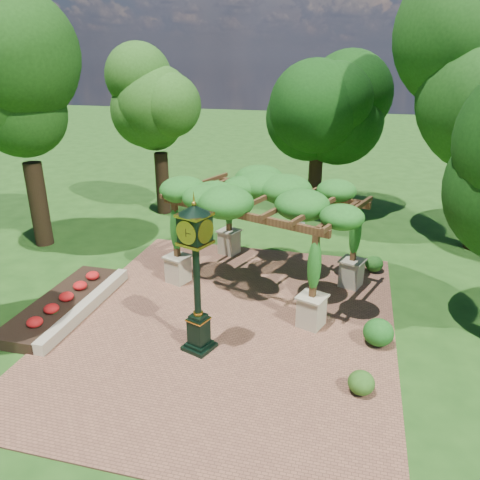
# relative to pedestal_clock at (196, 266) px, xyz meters

# --- Properties ---
(ground) EXTENTS (120.00, 120.00, 0.00)m
(ground) POSITION_rel_pedestal_clock_xyz_m (0.42, 0.56, -2.59)
(ground) COLOR #1E4714
(ground) RESTS_ON ground
(brick_plaza) EXTENTS (10.00, 12.00, 0.04)m
(brick_plaza) POSITION_rel_pedestal_clock_xyz_m (0.42, 1.56, -2.57)
(brick_plaza) COLOR brown
(brick_plaza) RESTS_ON ground
(border_wall) EXTENTS (0.35, 5.00, 0.40)m
(border_wall) POSITION_rel_pedestal_clock_xyz_m (-4.18, 1.06, -2.39)
(border_wall) COLOR #C6B793
(border_wall) RESTS_ON ground
(flower_bed) EXTENTS (1.50, 5.00, 0.36)m
(flower_bed) POSITION_rel_pedestal_clock_xyz_m (-5.08, 1.06, -2.41)
(flower_bed) COLOR red
(flower_bed) RESTS_ON ground
(pedestal_clock) EXTENTS (1.09, 1.09, 4.33)m
(pedestal_clock) POSITION_rel_pedestal_clock_xyz_m (0.00, 0.00, 0.00)
(pedestal_clock) COLOR black
(pedestal_clock) RESTS_ON brick_plaza
(pergola) EXTENTS (7.14, 5.74, 3.90)m
(pergola) POSITION_rel_pedestal_clock_xyz_m (0.96, 4.41, 0.60)
(pergola) COLOR #C1B690
(pergola) RESTS_ON brick_plaza
(sundial) EXTENTS (0.67, 0.67, 1.01)m
(sundial) POSITION_rel_pedestal_clock_xyz_m (1.59, 10.42, -2.15)
(sundial) COLOR gray
(sundial) RESTS_ON ground
(shrub_front) EXTENTS (0.72, 0.72, 0.59)m
(shrub_front) POSITION_rel_pedestal_clock_xyz_m (4.44, -0.81, -2.26)
(shrub_front) COLOR #2A5819
(shrub_front) RESTS_ON brick_plaza
(shrub_mid) EXTENTS (0.88, 0.88, 0.78)m
(shrub_mid) POSITION_rel_pedestal_clock_xyz_m (4.88, 1.45, -2.16)
(shrub_mid) COLOR #1B5818
(shrub_mid) RESTS_ON brick_plaza
(shrub_back) EXTENTS (0.90, 0.90, 0.61)m
(shrub_back) POSITION_rel_pedestal_clock_xyz_m (4.84, 6.45, -2.25)
(shrub_back) COLOR #235B1A
(shrub_back) RESTS_ON brick_plaza
(tree_west_near) EXTENTS (4.53, 4.53, 9.35)m
(tree_west_near) POSITION_rel_pedestal_clock_xyz_m (-9.20, 5.91, 3.82)
(tree_west_near) COLOR black
(tree_west_near) RESTS_ON ground
(tree_west_far) EXTENTS (3.47, 3.47, 8.15)m
(tree_west_far) POSITION_rel_pedestal_clock_xyz_m (-5.83, 11.36, 2.96)
(tree_west_far) COLOR black
(tree_west_far) RESTS_ON ground
(tree_north) EXTENTS (4.43, 4.43, 8.31)m
(tree_north) POSITION_rel_pedestal_clock_xyz_m (1.77, 13.96, 3.10)
(tree_north) COLOR #341F15
(tree_north) RESTS_ON ground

